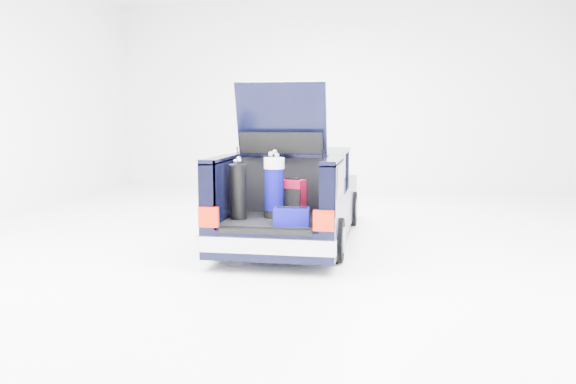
% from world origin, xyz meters
% --- Properties ---
extents(ground, '(14.00, 14.00, 0.00)m').
position_xyz_m(ground, '(0.00, 0.00, 0.00)').
color(ground, white).
rests_on(ground, ground).
extents(car, '(1.87, 4.65, 2.47)m').
position_xyz_m(car, '(-0.00, 0.11, 0.67)').
color(car, black).
rests_on(car, ground).
extents(red_suitcase, '(0.38, 0.31, 0.55)m').
position_xyz_m(red_suitcase, '(0.19, -1.25, 0.86)').
color(red_suitcase, maroon).
rests_on(red_suitcase, car).
extents(black_golf_bag, '(0.30, 0.32, 0.84)m').
position_xyz_m(black_golf_bag, '(-0.50, -1.56, 0.98)').
color(black_golf_bag, black).
rests_on(black_golf_bag, car).
extents(blue_golf_bag, '(0.36, 0.36, 0.94)m').
position_xyz_m(blue_golf_bag, '(-0.04, -1.36, 1.03)').
color(blue_golf_bag, black).
rests_on(blue_golf_bag, car).
extents(blue_duffel, '(0.49, 0.35, 0.24)m').
position_xyz_m(blue_duffel, '(0.29, -1.87, 0.71)').
color(blue_duffel, '#070466').
rests_on(blue_duffel, car).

